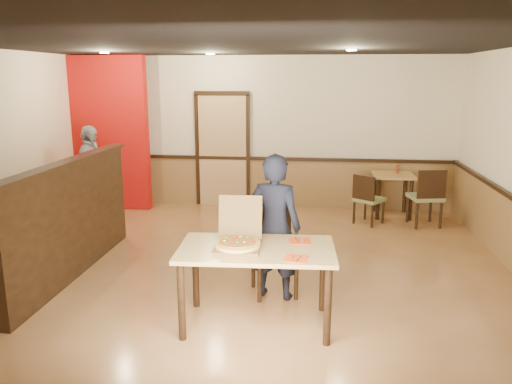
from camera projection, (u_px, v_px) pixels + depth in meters
The scene contains 23 objects.
floor at pixel (236, 275), 6.22m from camera, with size 7.00×7.00×0.00m, color #B47A46.
ceiling at pixel (234, 42), 5.59m from camera, with size 7.00×7.00×0.00m, color black.
wall_back at pixel (265, 133), 9.29m from camera, with size 7.00×7.00×0.00m, color beige.
wainscot_back at pixel (265, 183), 9.48m from camera, with size 7.00×0.04×0.90m, color olive.
chair_rail_back at pixel (265, 158), 9.35m from camera, with size 7.00×0.06×0.06m, color black.
back_door at pixel (223, 151), 9.43m from camera, with size 0.90×0.06×2.10m, color tan.
booth_partition at pixel (72, 218), 6.10m from camera, with size 0.20×3.10×1.44m.
red_accent_panel at pixel (105, 134), 9.15m from camera, with size 1.60×0.20×2.78m, color #AF0F0C.
spot_a at pixel (104, 52), 7.60m from camera, with size 0.14×0.14×0.02m, color #FFD9B2.
spot_b at pixel (210, 54), 8.11m from camera, with size 0.14×0.14×0.02m, color #FFD9B2.
spot_c at pixel (351, 50), 6.88m from camera, with size 0.14×0.14×0.02m, color #FFD9B2.
main_table at pixel (256, 258), 4.85m from camera, with size 1.55×0.94×0.81m.
diner_chair at pixel (273, 245), 5.67m from camera, with size 0.62×0.62×1.01m.
side_chair_left at pixel (367, 197), 8.28m from camera, with size 0.59×0.59×0.85m.
side_chair_right at pixel (427, 195), 8.13m from camera, with size 0.57×0.57×0.98m.
side_table at pixel (393, 184), 8.77m from camera, with size 0.71×0.71×0.76m.
diner at pixel (274, 227), 5.46m from camera, with size 0.59×0.39×1.63m, color black.
passerby at pixel (91, 174), 8.42m from camera, with size 0.96×0.40×1.63m, color #999BA2.
pizza_box at pixel (238, 241), 4.82m from camera, with size 0.45×0.53×0.46m.
pizza at pixel (237, 244), 4.78m from camera, with size 0.44×0.44×0.03m, color #E2B452.
napkin_near at pixel (296, 258), 4.52m from camera, with size 0.23×0.23×0.01m.
napkin_far at pixel (300, 241), 5.01m from camera, with size 0.24×0.24×0.01m.
condiment at pixel (397, 169), 8.76m from camera, with size 0.06×0.06×0.16m, color brown.
Camera 1 is at (0.94, -5.76, 2.42)m, focal length 35.00 mm.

